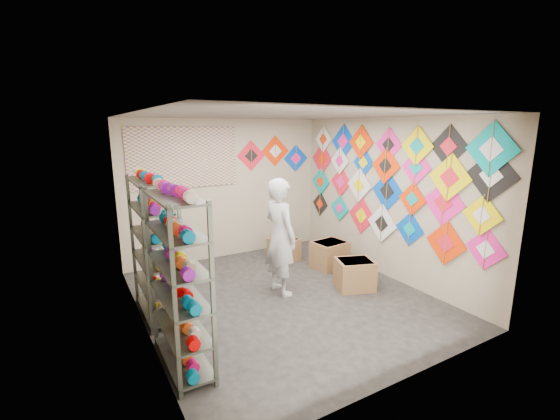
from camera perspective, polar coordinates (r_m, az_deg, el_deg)
ground at (r=5.86m, az=0.63°, el=-13.18°), size 4.50×4.50×0.00m
room_walls at (r=5.36m, az=0.67°, el=2.89°), size 4.50×4.50×4.50m
shelf_rack_front at (r=4.12m, az=-15.12°, el=-10.60°), size 0.40×1.10×1.90m
shelf_rack_back at (r=5.32m, az=-18.78°, el=-5.56°), size 0.40×1.10×1.90m
string_spools at (r=4.69m, az=-17.27°, el=-6.67°), size 0.12×2.36×0.12m
kite_wall_display at (r=6.52m, az=16.19°, el=4.21°), size 0.06×4.32×2.06m
back_wall_kites at (r=7.78m, az=-0.93°, el=8.39°), size 1.65×0.02×0.78m
poster at (r=7.06m, az=-14.42°, el=7.72°), size 2.00×0.01×1.10m
shopkeeper at (r=5.72m, az=0.02°, el=-4.11°), size 0.74×0.55×1.81m
carton_a at (r=6.19m, az=11.31°, el=-9.59°), size 0.69×0.64×0.47m
carton_b at (r=7.00m, az=7.56°, el=-6.74°), size 0.65×0.56×0.49m
carton_c at (r=7.30m, az=0.62°, el=-6.03°), size 0.56×0.60×0.44m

